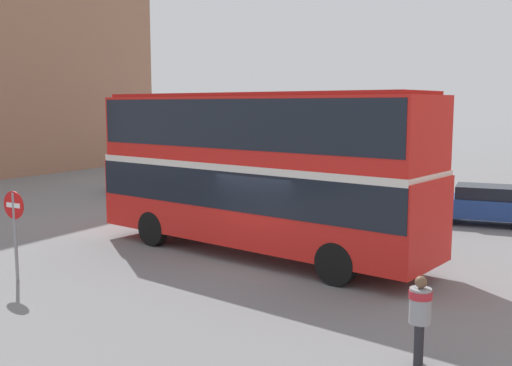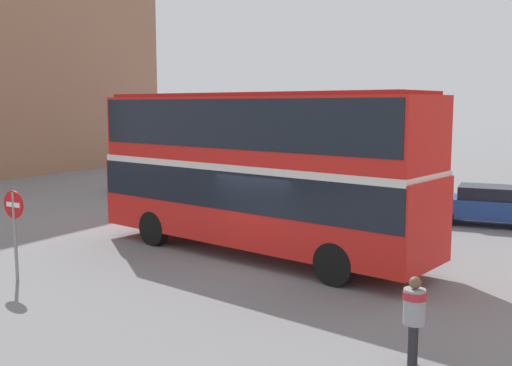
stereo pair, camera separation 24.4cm
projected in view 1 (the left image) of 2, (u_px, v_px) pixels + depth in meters
The scene contains 6 objects.
ground_plane at pixel (259, 265), 16.47m from camera, with size 240.00×240.00×0.00m, color slate.
double_decker_bus at pixel (256, 163), 17.35m from camera, with size 11.03×4.29×4.73m.
pedestrian_foreground at pixel (420, 311), 10.00m from camera, with size 0.45×0.45×1.58m.
parked_car_kerb_near at pixel (486, 204), 22.02m from camera, with size 4.75×2.29×1.44m.
parked_car_side_street at pixel (156, 177), 29.92m from camera, with size 4.67×2.50×1.61m.
no_entry_sign at pixel (15, 220), 14.77m from camera, with size 0.70×0.08×2.29m.
Camera 1 is at (7.84, -13.98, 4.40)m, focal length 42.00 mm.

